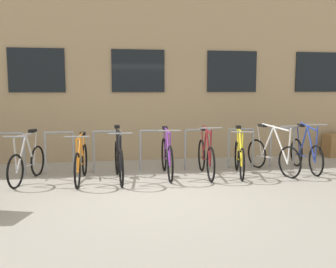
# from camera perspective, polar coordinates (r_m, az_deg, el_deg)

# --- Properties ---
(ground_plane) EXTENTS (42.00, 42.00, 0.00)m
(ground_plane) POSITION_cam_1_polar(r_m,az_deg,el_deg) (6.50, -2.07, -9.25)
(ground_plane) COLOR #9E998E
(storefront_building) EXTENTS (28.00, 6.82, 5.48)m
(storefront_building) POSITION_cam_1_polar(r_m,az_deg,el_deg) (12.84, -5.78, 11.11)
(storefront_building) COLOR tan
(storefront_building) RESTS_ON ground
(bike_rack) EXTENTS (6.63, 0.05, 0.91)m
(bike_rack) POSITION_cam_1_polar(r_m,az_deg,el_deg) (8.25, -2.21, -1.81)
(bike_rack) COLOR gray
(bike_rack) RESTS_ON ground
(bicycle_orange) EXTENTS (0.44, 1.73, 0.97)m
(bicycle_orange) POSITION_cam_1_polar(r_m,az_deg,el_deg) (7.58, -13.01, -4.19)
(bicycle_orange) COLOR black
(bicycle_orange) RESTS_ON ground
(bicycle_white) EXTENTS (0.57, 1.72, 1.08)m
(bicycle_white) POSITION_cam_1_polar(r_m,az_deg,el_deg) (8.45, 15.48, -3.04)
(bicycle_white) COLOR black
(bicycle_white) RESTS_ON ground
(bicycle_silver) EXTENTS (0.52, 1.60, 1.01)m
(bicycle_silver) POSITION_cam_1_polar(r_m,az_deg,el_deg) (7.87, -20.54, -4.09)
(bicycle_silver) COLOR black
(bicycle_silver) RESTS_ON ground
(bicycle_black) EXTENTS (0.44, 1.80, 1.08)m
(bicycle_black) POSITION_cam_1_polar(r_m,az_deg,el_deg) (7.54, -7.45, -3.91)
(bicycle_black) COLOR black
(bicycle_black) RESTS_ON ground
(bicycle_maroon) EXTENTS (0.44, 1.69, 1.07)m
(bicycle_maroon) POSITION_cam_1_polar(r_m,az_deg,el_deg) (7.89, 5.75, -3.49)
(bicycle_maroon) COLOR black
(bicycle_maroon) RESTS_ON ground
(bicycle_blue) EXTENTS (0.44, 1.66, 1.09)m
(bicycle_blue) POSITION_cam_1_polar(r_m,az_deg,el_deg) (8.87, 20.12, -2.78)
(bicycle_blue) COLOR black
(bicycle_blue) RESTS_ON ground
(bicycle_yellow) EXTENTS (0.54, 1.63, 1.02)m
(bicycle_yellow) POSITION_cam_1_polar(r_m,az_deg,el_deg) (8.06, 10.74, -3.44)
(bicycle_yellow) COLOR black
(bicycle_yellow) RESTS_ON ground
(bicycle_purple) EXTENTS (0.44, 1.83, 1.03)m
(bicycle_purple) POSITION_cam_1_polar(r_m,az_deg,el_deg) (7.82, -0.18, -3.45)
(bicycle_purple) COLOR black
(bicycle_purple) RESTS_ON ground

